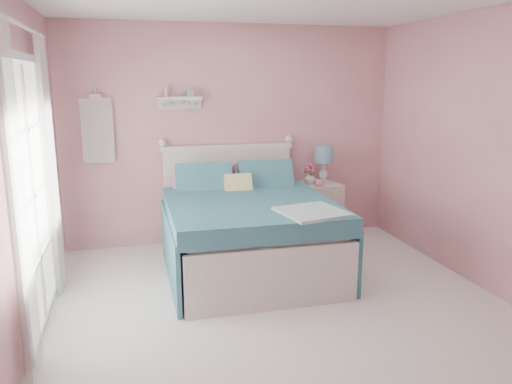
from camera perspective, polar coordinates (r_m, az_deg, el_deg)
name	(u,v)px	position (r m, az deg, el deg)	size (l,w,h in m)	color
floor	(289,318)	(4.33, 3.76, -14.23)	(4.50, 4.50, 0.00)	silver
room_shell	(292,130)	(3.88, 4.10, 7.12)	(4.50, 4.50, 4.50)	#BF797E
bed	(246,231)	(5.24, -1.10, -4.51)	(1.64, 2.07, 1.20)	silver
nightstand	(318,211)	(6.29, 7.15, -2.12)	(0.49, 0.48, 0.71)	beige
table_lamp	(324,157)	(6.24, 7.77, 3.97)	(0.22, 0.22, 0.45)	white
vase	(310,178)	(6.15, 6.19, 1.62)	(0.14, 0.14, 0.15)	silver
teacup	(320,182)	(6.04, 7.31, 1.11)	(0.11, 0.11, 0.09)	pink
roses	(310,169)	(6.13, 6.22, 2.65)	(0.14, 0.11, 0.12)	#CE4670
wall_shelf	(179,100)	(5.88, -8.74, 10.40)	(0.50, 0.15, 0.25)	silver
hanging_dress	(98,131)	(5.87, -17.66, 6.68)	(0.34, 0.03, 0.72)	white
french_door	(32,197)	(4.22, -24.23, -0.54)	(0.04, 1.32, 2.16)	silver
curtain_near	(18,207)	(3.48, -25.55, -1.54)	(0.04, 0.40, 2.32)	white
curtain_far	(51,167)	(4.92, -22.38, 2.63)	(0.04, 0.40, 2.32)	white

